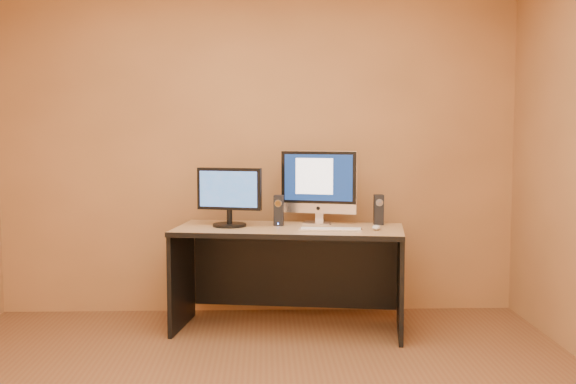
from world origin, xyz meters
The scene contains 10 objects.
walls centered at (0.00, 0.00, 1.30)m, with size 4.00×4.00×2.60m, color #AD7745, non-canonical shape.
desk centered at (0.22, 1.42, 0.37)m, with size 1.59×0.70×0.74m, color tan, non-canonical shape.
imac centered at (0.44, 1.63, 1.01)m, with size 0.57×0.21×0.55m, color silver, non-canonical shape.
second_monitor centered at (-0.21, 1.50, 0.95)m, with size 0.48×0.24×0.42m, color black, non-canonical shape.
speaker_left centered at (0.15, 1.54, 0.85)m, with size 0.07×0.07×0.22m, color black, non-canonical shape.
speaker_right centered at (0.87, 1.56, 0.85)m, with size 0.07×0.07×0.22m, color black, non-canonical shape.
keyboard centered at (0.50, 1.27, 0.75)m, with size 0.43×0.12×0.02m, color silver.
mouse centered at (0.81, 1.29, 0.75)m, with size 0.06×0.10×0.04m, color silver.
cable_a centered at (0.51, 1.67, 0.74)m, with size 0.01×0.01×0.22m, color black.
cable_b centered at (0.41, 1.68, 0.74)m, with size 0.01×0.01×0.18m, color black.
Camera 1 is at (0.04, -3.61, 1.44)m, focal length 45.00 mm.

